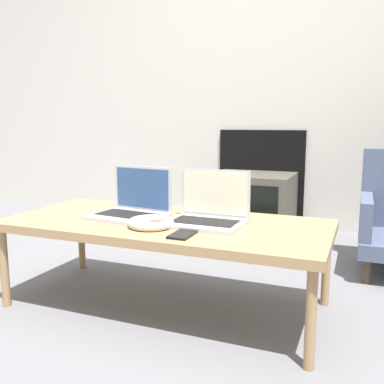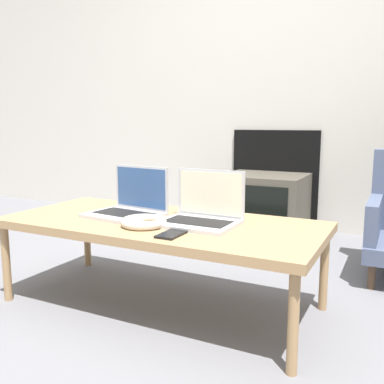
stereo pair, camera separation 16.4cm
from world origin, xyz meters
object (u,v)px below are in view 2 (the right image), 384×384
Objects in this scene: headphones at (144,222)px; phone at (171,234)px; tv at (264,204)px; laptop_left at (130,205)px; laptop_right at (202,213)px.

headphones is 1.50× the size of phone.
headphones is 1.53m from tv.
laptop_left is 0.36m from laptop_right.
tv is at bearing 97.45° from laptop_right.
laptop_left is 0.23m from headphones.
laptop_left is 1.40m from tv.
tv is at bearing 88.68° from laptop_left.
tv is (-0.14, 1.60, -0.17)m from phone.
laptop_right is 2.52× the size of phone.
laptop_right reaches higher than phone.
phone is at bearing -84.99° from tv.
headphones is at bearing 155.41° from phone.
laptop_right is at bearing 38.28° from headphones.
tv is (0.20, 1.37, -0.21)m from laptop_left.
headphones reaches higher than phone.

